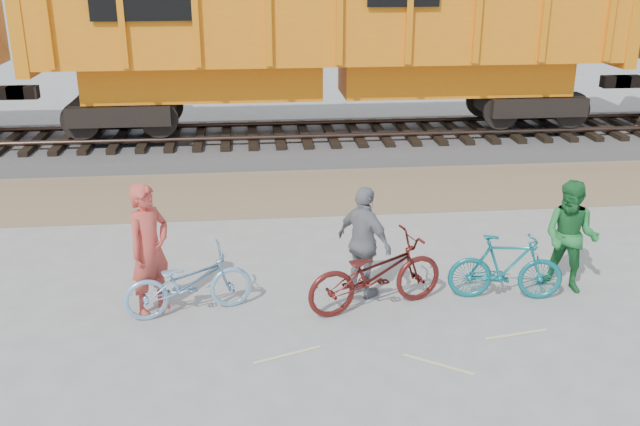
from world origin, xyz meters
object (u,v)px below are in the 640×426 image
at_px(bicycle_blue, 189,282).
at_px(person_woman, 364,243).
at_px(person_solo, 149,249).
at_px(bicycle_maroon, 376,273).
at_px(bicycle_teal, 506,267).
at_px(person_man, 571,237).
at_px(hopper_car_center, 331,26).

height_order(bicycle_blue, person_woman, person_woman).
bearing_deg(person_solo, bicycle_blue, -62.09).
distance_m(bicycle_blue, bicycle_maroon, 2.56).
bearing_deg(person_solo, person_woman, -47.20).
distance_m(bicycle_teal, bicycle_maroon, 1.88).
bearing_deg(person_man, person_woman, -142.68).
bearing_deg(bicycle_maroon, bicycle_teal, -103.66).
xyz_separation_m(hopper_car_center, bicycle_maroon, (-0.38, -8.67, -2.48)).
relative_size(hopper_car_center, person_man, 8.44).
xyz_separation_m(bicycle_blue, person_woman, (2.46, 0.28, 0.36)).
bearing_deg(person_woman, hopper_car_center, -41.50).
bearing_deg(hopper_car_center, person_man, -73.35).
height_order(bicycle_blue, person_solo, person_solo).
bearing_deg(bicycle_blue, bicycle_teal, -104.70).
xyz_separation_m(bicycle_blue, bicycle_teal, (4.44, -0.02, 0.03)).
bearing_deg(bicycle_maroon, person_solo, 69.56).
xyz_separation_m(hopper_car_center, bicycle_teal, (1.51, -8.58, -2.52)).
height_order(hopper_car_center, person_solo, hopper_car_center).
xyz_separation_m(bicycle_blue, person_man, (5.44, 0.18, 0.37)).
xyz_separation_m(person_man, person_woman, (-2.98, 0.11, -0.01)).
bearing_deg(person_woman, bicycle_maroon, 155.84).
distance_m(bicycle_maroon, person_woman, 0.51).
relative_size(bicycle_blue, person_solo, 0.95).
height_order(hopper_car_center, bicycle_blue, hopper_car_center).
relative_size(hopper_car_center, person_woman, 8.52).
bearing_deg(person_woman, bicycle_teal, -137.07).
xyz_separation_m(bicycle_blue, person_solo, (-0.50, 0.10, 0.46)).
bearing_deg(person_solo, hopper_car_center, 17.12).
bearing_deg(hopper_car_center, bicycle_blue, -108.92).
height_order(bicycle_teal, person_woman, person_woman).
xyz_separation_m(hopper_car_center, bicycle_blue, (-2.93, -8.55, -2.55)).
bearing_deg(hopper_car_center, bicycle_maroon, -92.49).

